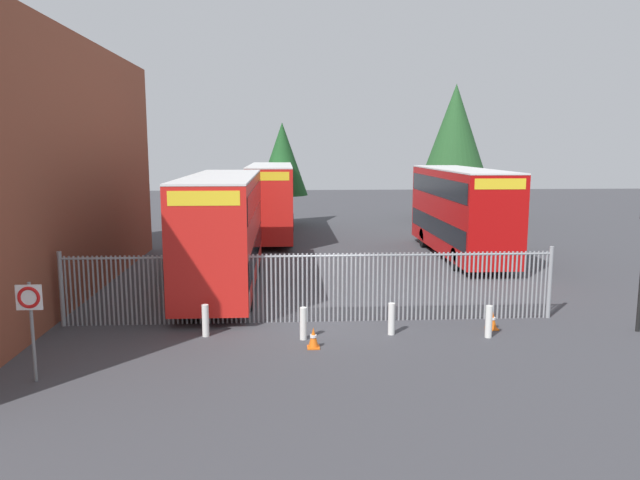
% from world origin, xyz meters
% --- Properties ---
extents(ground_plane, '(100.00, 100.00, 0.00)m').
position_xyz_m(ground_plane, '(0.00, 8.00, 0.00)').
color(ground_plane, '#3D3D42').
extents(palisade_fence, '(15.53, 0.14, 2.35)m').
position_xyz_m(palisade_fence, '(-0.51, 0.00, 1.18)').
color(palisade_fence, gray).
rests_on(palisade_fence, ground).
extents(double_decker_bus_near_gate, '(2.54, 10.81, 4.42)m').
position_xyz_m(double_decker_bus_near_gate, '(-3.71, 4.76, 2.42)').
color(double_decker_bus_near_gate, red).
rests_on(double_decker_bus_near_gate, ground).
extents(double_decker_bus_behind_fence_left, '(2.54, 10.81, 4.42)m').
position_xyz_m(double_decker_bus_behind_fence_left, '(7.42, 10.90, 2.42)').
color(double_decker_bus_behind_fence_left, '#B70C0C').
rests_on(double_decker_bus_behind_fence_left, ground).
extents(double_decker_bus_behind_fence_right, '(2.54, 10.81, 4.42)m').
position_xyz_m(double_decker_bus_behind_fence_right, '(-2.13, 17.81, 2.42)').
color(double_decker_bus_behind_fence_right, red).
rests_on(double_decker_bus_behind_fence_right, ground).
extents(bollard_near_left, '(0.20, 0.20, 0.95)m').
position_xyz_m(bollard_near_left, '(-3.67, -1.29, 0.47)').
color(bollard_near_left, silver).
rests_on(bollard_near_left, ground).
extents(bollard_center_front, '(0.20, 0.20, 0.95)m').
position_xyz_m(bollard_center_front, '(-0.83, -1.75, 0.47)').
color(bollard_center_front, silver).
rests_on(bollard_center_front, ground).
extents(bollard_near_right, '(0.20, 0.20, 0.95)m').
position_xyz_m(bollard_near_right, '(1.79, -1.45, 0.47)').
color(bollard_near_right, silver).
rests_on(bollard_near_right, ground).
extents(bollard_far_right, '(0.20, 0.20, 0.95)m').
position_xyz_m(bollard_far_right, '(4.56, -1.89, 0.47)').
color(bollard_far_right, silver).
rests_on(bollard_far_right, ground).
extents(traffic_cone_by_gate, '(0.34, 0.34, 0.59)m').
position_xyz_m(traffic_cone_by_gate, '(-0.57, -2.52, 0.29)').
color(traffic_cone_by_gate, orange).
rests_on(traffic_cone_by_gate, ground).
extents(traffic_cone_mid_forecourt, '(0.34, 0.34, 0.59)m').
position_xyz_m(traffic_cone_mid_forecourt, '(4.94, -1.13, 0.29)').
color(traffic_cone_mid_forecourt, orange).
rests_on(traffic_cone_mid_forecourt, ground).
extents(speed_limit_sign_post, '(0.60, 0.14, 2.40)m').
position_xyz_m(speed_limit_sign_post, '(-7.27, -4.51, 1.78)').
color(speed_limit_sign_post, slate).
rests_on(speed_limit_sign_post, ground).
extents(tree_tall_back, '(3.53, 3.53, 7.15)m').
position_xyz_m(tree_tall_back, '(-1.44, 23.96, 4.62)').
color(tree_tall_back, '#4C3823').
rests_on(tree_tall_back, ground).
extents(tree_short_side, '(5.28, 5.28, 10.00)m').
position_xyz_m(tree_short_side, '(11.21, 25.57, 6.21)').
color(tree_short_side, '#4C3823').
rests_on(tree_short_side, ground).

